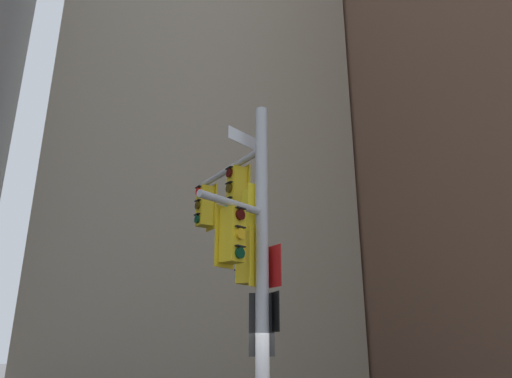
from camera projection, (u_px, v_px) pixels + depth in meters
building_mid_block at (191, 130)px, 32.90m from camera, size 16.21×16.21×33.43m
signal_pole_assembly at (246, 249)px, 9.33m from camera, size 1.80×3.68×7.06m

